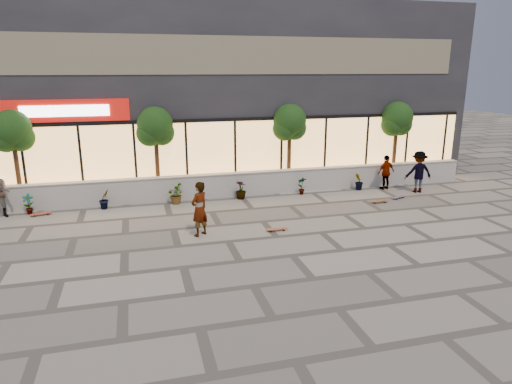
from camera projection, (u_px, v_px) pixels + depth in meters
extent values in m
plane|color=#9D9688|center=(293.00, 256.00, 13.74)|extent=(80.00, 80.00, 0.00)
cube|color=silver|center=(240.00, 184.00, 20.13)|extent=(22.00, 0.35, 1.00)
cube|color=#B2AFA8|center=(240.00, 173.00, 19.99)|extent=(22.00, 0.42, 0.04)
cube|color=#28272D|center=(216.00, 92.00, 24.27)|extent=(24.00, 9.00, 8.50)
cube|color=#F9B763|center=(235.00, 154.00, 20.73)|extent=(23.04, 0.05, 3.00)
cube|color=black|center=(235.00, 120.00, 20.29)|extent=(23.04, 0.08, 0.15)
cube|color=#AA120C|center=(65.00, 111.00, 18.39)|extent=(5.00, 0.10, 0.90)
cube|color=white|center=(65.00, 111.00, 18.32)|extent=(3.40, 0.06, 0.45)
cube|color=brown|center=(234.00, 55.00, 19.60)|extent=(21.60, 0.05, 1.60)
imported|color=#153912|center=(28.00, 204.00, 17.53)|extent=(0.43, 0.29, 0.81)
imported|color=#153912|center=(105.00, 199.00, 18.22)|extent=(0.57, 0.57, 0.81)
imported|color=#153912|center=(175.00, 194.00, 18.92)|extent=(0.68, 0.77, 0.81)
imported|color=#153912|center=(241.00, 190.00, 19.62)|extent=(0.64, 0.64, 0.81)
imported|color=#153912|center=(302.00, 186.00, 20.32)|extent=(0.46, 0.35, 0.81)
imported|color=#153912|center=(359.00, 182.00, 21.01)|extent=(0.55, 0.57, 0.81)
cylinder|color=#4D2C1B|center=(17.00, 167.00, 18.25)|extent=(0.18, 0.18, 3.24)
sphere|color=#153912|center=(12.00, 129.00, 17.84)|extent=(1.50, 1.50, 1.50)
sphere|color=#153912|center=(6.00, 138.00, 17.83)|extent=(1.10, 1.10, 1.10)
sphere|color=#153912|center=(20.00, 137.00, 18.05)|extent=(1.10, 1.10, 1.10)
cylinder|color=#4D2C1B|center=(157.00, 160.00, 19.62)|extent=(0.18, 0.18, 3.24)
sphere|color=#153912|center=(155.00, 124.00, 19.21)|extent=(1.50, 1.50, 1.50)
sphere|color=#153912|center=(150.00, 133.00, 19.20)|extent=(1.10, 1.10, 1.10)
sphere|color=#153912|center=(161.00, 133.00, 19.42)|extent=(1.10, 1.10, 1.10)
cylinder|color=#4D2C1B|center=(289.00, 154.00, 21.11)|extent=(0.18, 0.18, 3.24)
sphere|color=#153912|center=(290.00, 120.00, 20.71)|extent=(1.50, 1.50, 1.50)
sphere|color=#153912|center=(285.00, 129.00, 20.69)|extent=(1.10, 1.10, 1.10)
sphere|color=#153912|center=(294.00, 128.00, 20.91)|extent=(1.10, 1.10, 1.10)
cylinder|color=#4D2C1B|center=(395.00, 149.00, 22.48)|extent=(0.18, 0.18, 3.24)
sphere|color=#153912|center=(397.00, 117.00, 22.07)|extent=(1.50, 1.50, 1.50)
sphere|color=#153912|center=(393.00, 125.00, 22.06)|extent=(1.10, 1.10, 1.10)
sphere|color=#153912|center=(401.00, 124.00, 22.28)|extent=(1.10, 1.10, 1.10)
imported|color=white|center=(199.00, 209.00, 15.16)|extent=(0.81, 0.77, 1.86)
imported|color=silver|center=(386.00, 172.00, 21.08)|extent=(1.01, 0.59, 1.61)
imported|color=maroon|center=(419.00, 172.00, 20.56)|extent=(1.31, 0.89, 1.88)
cube|color=#984D31|center=(277.00, 229.00, 15.79)|extent=(0.76, 0.20, 0.02)
cylinder|color=black|center=(283.00, 229.00, 15.93)|extent=(0.05, 0.03, 0.05)
cylinder|color=black|center=(284.00, 230.00, 15.80)|extent=(0.05, 0.03, 0.05)
cylinder|color=black|center=(270.00, 230.00, 15.81)|extent=(0.05, 0.03, 0.05)
cylinder|color=black|center=(271.00, 232.00, 15.68)|extent=(0.05, 0.03, 0.05)
cube|color=#B53A22|center=(41.00, 214.00, 17.45)|extent=(0.77, 0.37, 0.02)
cylinder|color=black|center=(47.00, 214.00, 17.63)|extent=(0.06, 0.04, 0.05)
cylinder|color=black|center=(48.00, 214.00, 17.52)|extent=(0.06, 0.04, 0.05)
cylinder|color=black|center=(34.00, 215.00, 17.41)|extent=(0.06, 0.04, 0.05)
cylinder|color=black|center=(35.00, 216.00, 17.30)|extent=(0.06, 0.04, 0.05)
cube|color=brown|center=(379.00, 201.00, 19.09)|extent=(0.79, 0.22, 0.02)
cylinder|color=black|center=(383.00, 201.00, 19.23)|extent=(0.06, 0.03, 0.06)
cylinder|color=black|center=(385.00, 202.00, 19.10)|extent=(0.06, 0.03, 0.06)
cylinder|color=black|center=(373.00, 202.00, 19.10)|extent=(0.06, 0.03, 0.06)
cylinder|color=black|center=(375.00, 203.00, 18.97)|extent=(0.06, 0.03, 0.06)
cube|color=#514177|center=(399.00, 197.00, 19.71)|extent=(0.74, 0.43, 0.02)
cylinder|color=black|center=(400.00, 197.00, 19.90)|extent=(0.06, 0.04, 0.05)
cylinder|color=black|center=(403.00, 198.00, 19.80)|extent=(0.06, 0.04, 0.05)
cylinder|color=black|center=(394.00, 199.00, 19.65)|extent=(0.06, 0.04, 0.05)
cylinder|color=black|center=(396.00, 199.00, 19.55)|extent=(0.06, 0.04, 0.05)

